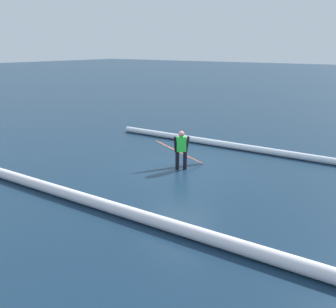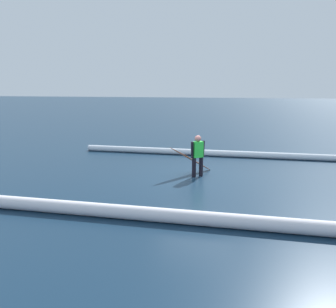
% 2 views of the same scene
% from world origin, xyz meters
% --- Properties ---
extents(ground_plane, '(178.38, 178.38, 0.00)m').
position_xyz_m(ground_plane, '(0.00, 0.00, 0.00)').
color(ground_plane, '#132A40').
extents(surfer, '(0.42, 0.47, 1.43)m').
position_xyz_m(surfer, '(-0.08, 0.06, 0.80)').
color(surfer, black).
rests_on(surfer, ground_plane).
extents(surfboard, '(1.38, 1.63, 1.07)m').
position_xyz_m(surfboard, '(0.20, -0.28, 0.52)').
color(surfboard, '#E55926').
rests_on(surfboard, ground_plane).
extents(wave_crest_foreground, '(14.74, 0.49, 0.28)m').
position_xyz_m(wave_crest_foreground, '(-1.54, -3.75, 0.14)').
color(wave_crest_foreground, white).
rests_on(wave_crest_foreground, ground_plane).
extents(wave_crest_midground, '(14.33, 0.60, 0.33)m').
position_xyz_m(wave_crest_midground, '(0.47, 4.36, 0.17)').
color(wave_crest_midground, white).
rests_on(wave_crest_midground, ground_plane).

